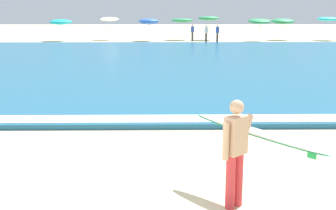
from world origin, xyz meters
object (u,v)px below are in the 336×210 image
at_px(beach_umbrella_2, 149,22).
at_px(beach_umbrella_1, 109,19).
at_px(beach_umbrella_6, 283,21).
at_px(beachgoer_near_row_mid, 206,33).
at_px(beachgoer_near_row_right, 217,33).
at_px(surfer_with_board, 245,141).
at_px(beach_umbrella_4, 209,18).
at_px(beach_umbrella_0, 61,22).
at_px(beachgoer_near_row_left, 192,32).
at_px(beach_umbrella_7, 328,19).
at_px(beach_umbrella_3, 182,20).
at_px(beach_umbrella_5, 260,21).

bearing_deg(beach_umbrella_2, beach_umbrella_1, 164.65).
distance_m(beach_umbrella_6, beachgoer_near_row_mid, 8.63).
bearing_deg(beachgoer_near_row_mid, beach_umbrella_1, 158.33).
relative_size(beach_umbrella_2, beachgoer_near_row_right, 1.33).
xyz_separation_m(surfer_with_board, beachgoer_near_row_mid, (2.76, 33.59, -0.19)).
bearing_deg(surfer_with_board, beach_umbrella_4, 84.89).
distance_m(beach_umbrella_0, beach_umbrella_6, 21.55).
distance_m(beach_umbrella_4, beachgoer_near_row_left, 2.62).
xyz_separation_m(beach_umbrella_6, beachgoer_near_row_mid, (-7.87, -3.42, -0.96)).
distance_m(surfer_with_board, beach_umbrella_6, 38.52).
relative_size(surfer_with_board, beachgoer_near_row_left, 1.36).
distance_m(beach_umbrella_0, beachgoer_near_row_right, 14.91).
height_order(beach_umbrella_6, beach_umbrella_7, beach_umbrella_7).
bearing_deg(beach_umbrella_2, beach_umbrella_7, 1.70).
bearing_deg(beach_umbrella_3, surfer_with_board, -91.10).
bearing_deg(beach_umbrella_2, beach_umbrella_3, 18.54).
bearing_deg(beachgoer_near_row_right, beach_umbrella_0, 172.51).
height_order(beach_umbrella_1, beach_umbrella_3, beach_umbrella_1).
bearing_deg(beachgoer_near_row_mid, beachgoer_near_row_left, 120.62).
height_order(beach_umbrella_0, beach_umbrella_2, beach_umbrella_2).
relative_size(beach_umbrella_0, beach_umbrella_1, 0.97).
relative_size(beach_umbrella_5, beachgoer_near_row_left, 1.40).
distance_m(beach_umbrella_5, beachgoer_near_row_mid, 5.48).
height_order(beach_umbrella_2, beachgoer_near_row_mid, beach_umbrella_2).
bearing_deg(beach_umbrella_6, beach_umbrella_4, 179.55).
distance_m(beachgoer_near_row_mid, beachgoer_near_row_right, 1.22).
height_order(beach_umbrella_3, beach_umbrella_5, beach_umbrella_5).
xyz_separation_m(beach_umbrella_7, beachgoer_near_row_right, (-11.15, -2.55, -1.18)).
distance_m(beach_umbrella_0, beachgoer_near_row_left, 12.59).
bearing_deg(beach_umbrella_5, beach_umbrella_6, 35.09).
bearing_deg(beach_umbrella_4, surfer_with_board, -95.11).
xyz_separation_m(beach_umbrella_5, beachgoer_near_row_left, (-6.28, 0.36, -1.02)).
distance_m(beach_umbrella_4, beachgoer_near_row_right, 3.22).
bearing_deg(beach_umbrella_6, beach_umbrella_3, 178.59).
distance_m(surfer_with_board, beach_umbrella_0, 37.70).
xyz_separation_m(beach_umbrella_3, beachgoer_near_row_mid, (2.04, -3.66, -1.04)).
xyz_separation_m(beach_umbrella_7, beachgoer_near_row_left, (-13.36, -1.21, -1.18)).
distance_m(beachgoer_near_row_left, beachgoer_near_row_right, 2.58).
xyz_separation_m(beach_umbrella_1, beach_umbrella_3, (7.13, 0.02, -0.12)).
xyz_separation_m(beach_umbrella_6, beach_umbrella_7, (4.38, -0.32, 0.22)).
bearing_deg(beach_umbrella_3, beach_umbrella_2, -161.46).
relative_size(beach_umbrella_4, beach_umbrella_6, 1.02).
height_order(beach_umbrella_2, beach_umbrella_3, beach_umbrella_2).
bearing_deg(beach_umbrella_0, beachgoer_near_row_mid, -10.32).
distance_m(beach_umbrella_0, beach_umbrella_7, 25.91).
height_order(beach_umbrella_0, beach_umbrella_7, beach_umbrella_7).
distance_m(beach_umbrella_2, beachgoer_near_row_mid, 5.96).
relative_size(beach_umbrella_1, beach_umbrella_6, 0.98).
distance_m(beach_umbrella_1, beach_umbrella_6, 17.04).
relative_size(beach_umbrella_0, beach_umbrella_2, 1.03).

